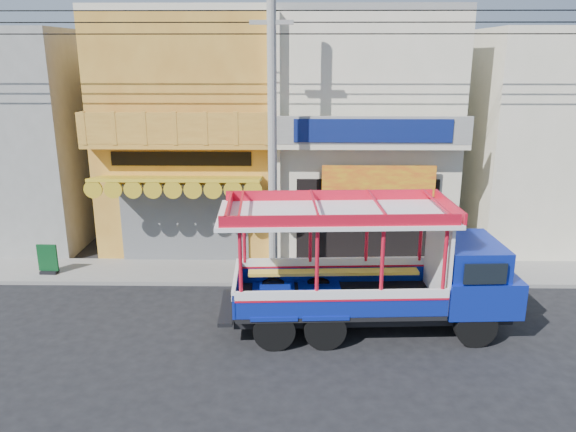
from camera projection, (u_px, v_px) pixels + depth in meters
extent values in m
plane|color=black|center=(308.00, 335.00, 14.09)|extent=(90.00, 90.00, 0.00)
cube|color=slate|center=(306.00, 272.00, 17.91)|extent=(30.00, 2.00, 0.12)
cube|color=#BF7C2A|center=(197.00, 132.00, 20.71)|extent=(6.00, 6.00, 8.00)
cube|color=#595B5E|center=(185.00, 223.00, 18.54)|extent=(4.20, 0.10, 2.60)
cube|color=gold|center=(177.00, 179.00, 17.38)|extent=(5.20, 1.50, 0.31)
cube|color=#BF7C2A|center=(178.00, 145.00, 17.48)|extent=(6.00, 0.70, 0.18)
cube|color=#BF7C2A|center=(175.00, 128.00, 17.04)|extent=(6.00, 0.12, 0.95)
cube|color=black|center=(181.00, 159.00, 17.93)|extent=(4.50, 0.04, 0.45)
cube|color=beige|center=(191.00, 14.00, 19.56)|extent=(6.00, 6.00, 0.24)
cube|color=beige|center=(359.00, 132.00, 20.62)|extent=(6.00, 6.00, 8.00)
cube|color=black|center=(366.00, 221.00, 18.42)|extent=(4.60, 0.12, 2.80)
cube|color=yellow|center=(379.00, 181.00, 17.76)|extent=(3.60, 0.05, 1.00)
cube|color=beige|center=(371.00, 145.00, 17.39)|extent=(6.00, 0.70, 0.18)
cube|color=gray|center=(373.00, 130.00, 16.96)|extent=(6.00, 0.12, 0.85)
cube|color=navy|center=(373.00, 131.00, 16.89)|extent=(4.80, 0.06, 0.70)
cube|color=gray|center=(364.00, 13.00, 19.47)|extent=(6.00, 6.00, 0.24)
cube|color=beige|center=(275.00, 146.00, 17.64)|extent=(0.35, 0.30, 8.00)
cube|color=gray|center=(10.00, 137.00, 20.88)|extent=(6.00, 6.00, 7.60)
cube|color=beige|center=(550.00, 138.00, 20.57)|extent=(6.00, 6.00, 7.60)
cylinder|color=gray|center=(272.00, 137.00, 16.01)|extent=(0.26, 0.26, 9.00)
cube|color=gray|center=(271.00, 22.00, 15.15)|extent=(1.20, 0.12, 0.12)
cylinder|color=black|center=(308.00, 34.00, 15.21)|extent=(28.00, 0.04, 0.04)
cylinder|color=black|center=(308.00, 22.00, 15.13)|extent=(28.00, 0.04, 0.04)
cylinder|color=black|center=(309.00, 10.00, 15.05)|extent=(28.00, 0.04, 0.04)
cylinder|color=black|center=(475.00, 327.00, 13.44)|extent=(1.02, 0.33, 1.01)
cylinder|color=black|center=(451.00, 294.00, 15.27)|extent=(1.02, 0.33, 1.01)
cylinder|color=black|center=(325.00, 329.00, 13.32)|extent=(1.02, 0.33, 1.01)
cylinder|color=black|center=(318.00, 296.00, 15.15)|extent=(1.02, 0.33, 1.01)
cylinder|color=black|center=(274.00, 330.00, 13.28)|extent=(1.02, 0.33, 1.01)
cylinder|color=black|center=(273.00, 296.00, 15.11)|extent=(1.02, 0.33, 1.01)
cube|color=black|center=(369.00, 307.00, 14.25)|extent=(6.83, 2.00, 0.28)
cube|color=#0F25A5|center=(472.00, 285.00, 14.18)|extent=(1.92, 2.30, 0.91)
cube|color=#0F25A5|center=(469.00, 255.00, 13.95)|extent=(1.51, 2.10, 0.75)
cube|color=black|center=(497.00, 257.00, 13.98)|extent=(0.15, 1.77, 0.55)
cube|color=black|center=(336.00, 300.00, 14.16)|extent=(5.08, 2.46, 0.12)
cube|color=#0F25A5|center=(342.00, 306.00, 13.04)|extent=(4.98, 0.33, 0.60)
cube|color=white|center=(342.00, 295.00, 12.96)|extent=(4.98, 0.34, 0.22)
cube|color=#0F25A5|center=(332.00, 271.00, 15.09)|extent=(4.98, 0.33, 0.60)
cube|color=white|center=(332.00, 262.00, 15.01)|extent=(4.98, 0.34, 0.22)
cylinder|color=red|center=(240.00, 262.00, 12.67)|extent=(0.09, 0.09, 1.61)
cylinder|color=red|center=(244.00, 233.00, 14.68)|extent=(0.09, 0.09, 1.61)
cube|color=white|center=(438.00, 257.00, 13.93)|extent=(0.18, 2.04, 2.26)
cube|color=white|center=(334.00, 214.00, 13.53)|extent=(5.70, 2.74, 0.10)
cube|color=red|center=(335.00, 207.00, 13.47)|extent=(5.49, 2.63, 0.26)
cube|color=black|center=(49.00, 272.00, 17.68)|extent=(0.54, 0.31, 0.10)
cube|color=#0B3D19|center=(48.00, 258.00, 17.55)|extent=(0.62, 0.10, 0.86)
imported|color=#255F1B|center=(434.00, 263.00, 17.38)|extent=(0.60, 0.58, 0.85)
imported|color=#255F1B|center=(451.00, 251.00, 18.19)|extent=(0.76, 0.76, 1.02)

